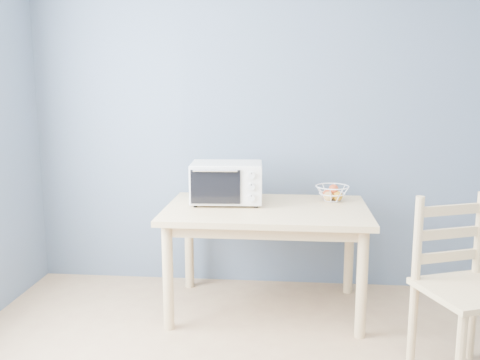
# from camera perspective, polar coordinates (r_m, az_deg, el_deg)

# --- Properties ---
(room) EXTENTS (4.01, 4.51, 2.61)m
(room) POSITION_cam_1_polar(r_m,az_deg,el_deg) (1.93, 4.33, 1.25)
(room) COLOR tan
(room) RESTS_ON ground
(dining_table) EXTENTS (1.40, 0.90, 0.75)m
(dining_table) POSITION_cam_1_polar(r_m,az_deg,el_deg) (3.74, 2.82, -4.44)
(dining_table) COLOR tan
(dining_table) RESTS_ON ground
(toaster_oven) EXTENTS (0.52, 0.40, 0.29)m
(toaster_oven) POSITION_cam_1_polar(r_m,az_deg,el_deg) (3.80, -1.73, -0.22)
(toaster_oven) COLOR silver
(toaster_oven) RESTS_ON dining_table
(fruit_basket) EXTENTS (0.29, 0.29, 0.12)m
(fruit_basket) POSITION_cam_1_polar(r_m,az_deg,el_deg) (3.94, 9.78, -1.38)
(fruit_basket) COLOR white
(fruit_basket) RESTS_ON dining_table
(dining_chair) EXTENTS (0.61, 0.61, 1.00)m
(dining_chair) POSITION_cam_1_polar(r_m,az_deg,el_deg) (3.17, 22.78, -10.95)
(dining_chair) COLOR tan
(dining_chair) RESTS_ON ground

